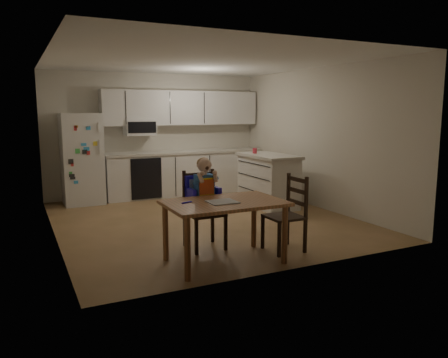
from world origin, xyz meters
TOP-DOWN VIEW (x-y plane):
  - room at (0.00, 0.48)m, footprint 4.52×5.01m
  - refrigerator at (-1.55, 2.15)m, footprint 0.72×0.70m
  - kitchen_run at (0.50, 2.24)m, footprint 3.37×0.62m
  - kitchen_island at (1.48, 0.43)m, footprint 0.68×1.29m
  - red_cup at (1.36, 0.71)m, footprint 0.08×0.08m
  - dining_table at (-0.57, -1.95)m, footprint 1.34×0.86m
  - napkin at (-0.62, -2.00)m, footprint 0.32×0.28m
  - toddler_spoon at (-1.00, -1.86)m, footprint 0.12×0.06m
  - chair_booster at (-0.57, -1.34)m, footprint 0.44×0.44m
  - chair_side at (0.38, -1.90)m, footprint 0.42×0.42m

SIDE VIEW (x-z plane):
  - kitchen_island at x=1.48m, z-range 0.00..0.96m
  - chair_side at x=0.38m, z-range 0.06..1.01m
  - dining_table at x=-0.57m, z-range 0.26..0.98m
  - chair_booster at x=-0.57m, z-range 0.12..1.28m
  - napkin at x=-0.62m, z-range 0.72..0.73m
  - toddler_spoon at x=-1.00m, z-range 0.72..0.73m
  - refrigerator at x=-1.55m, z-range 0.00..1.70m
  - kitchen_run at x=0.50m, z-range -0.20..1.95m
  - red_cup at x=1.36m, z-range 0.96..1.05m
  - room at x=0.00m, z-range -0.01..2.51m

